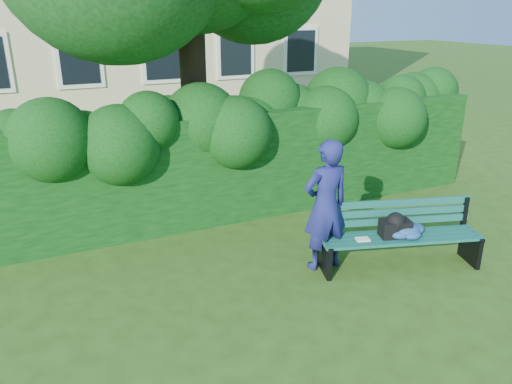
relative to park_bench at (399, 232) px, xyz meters
name	(u,v)px	position (x,y,z in m)	size (l,w,h in m)	color
ground	(274,271)	(-1.62, 0.56, -0.50)	(80.00, 80.00, 0.00)	#304A16
hedge	(216,165)	(-1.62, 2.76, 0.40)	(10.00, 1.00, 1.80)	#0B330E
park_bench	(399,232)	(0.00, 0.00, 0.00)	(2.26, 1.16, 0.89)	#105042
man_reading	(326,206)	(-0.95, 0.40, 0.41)	(0.66, 0.43, 1.81)	navy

